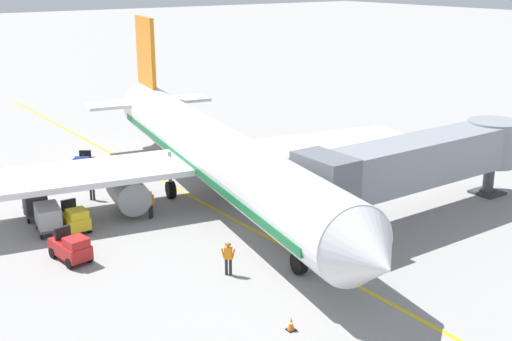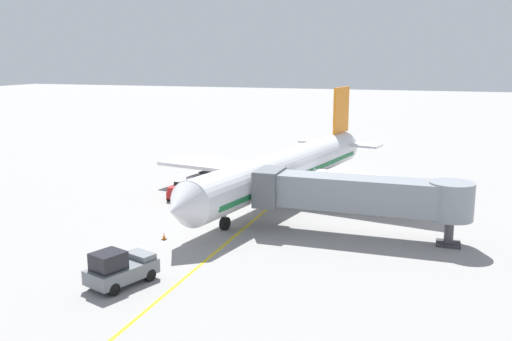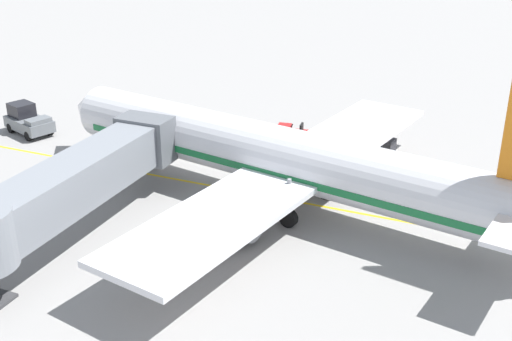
# 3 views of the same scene
# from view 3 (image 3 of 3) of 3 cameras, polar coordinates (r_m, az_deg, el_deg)

# --- Properties ---
(ground_plane) EXTENTS (400.00, 400.00, 0.00)m
(ground_plane) POSITION_cam_3_polar(r_m,az_deg,el_deg) (41.14, 4.98, -3.02)
(ground_plane) COLOR gray
(gate_lead_in_line) EXTENTS (0.24, 80.00, 0.01)m
(gate_lead_in_line) POSITION_cam_3_polar(r_m,az_deg,el_deg) (41.14, 4.98, -3.01)
(gate_lead_in_line) COLOR gold
(gate_lead_in_line) RESTS_ON ground
(parked_airliner) EXTENTS (30.44, 37.18, 10.63)m
(parked_airliner) POSITION_cam_3_polar(r_m,az_deg,el_deg) (39.66, 2.58, 1.06)
(parked_airliner) COLOR silver
(parked_airliner) RESTS_ON ground
(jet_bridge) EXTENTS (17.06, 3.50, 4.98)m
(jet_bridge) POSITION_cam_3_polar(r_m,az_deg,el_deg) (37.05, -15.91, -1.08)
(jet_bridge) COLOR gray
(jet_bridge) RESTS_ON ground
(pushback_tractor) EXTENTS (3.53, 4.88, 2.40)m
(pushback_tractor) POSITION_cam_3_polar(r_m,az_deg,el_deg) (55.99, -19.57, 4.20)
(pushback_tractor) COLOR slate
(pushback_tractor) RESTS_ON ground
(baggage_tug_lead) EXTENTS (2.39, 2.75, 1.62)m
(baggage_tug_lead) POSITION_cam_3_polar(r_m,az_deg,el_deg) (42.89, 17.61, -1.90)
(baggage_tug_lead) COLOR navy
(baggage_tug_lead) RESTS_ON ground
(baggage_tug_trailing) EXTENTS (1.33, 2.53, 1.62)m
(baggage_tug_trailing) POSITION_cam_3_polar(r_m,az_deg,el_deg) (48.45, 6.78, 2.03)
(baggage_tug_trailing) COLOR gold
(baggage_tug_trailing) RESTS_ON ground
(baggage_tug_spare) EXTENTS (1.59, 2.64, 1.62)m
(baggage_tug_spare) POSITION_cam_3_polar(r_m,az_deg,el_deg) (50.98, 3.18, 3.26)
(baggage_tug_spare) COLOR #B21E1E
(baggage_tug_spare) RESTS_ON ground
(baggage_cart_front) EXTENTS (1.65, 2.97, 1.58)m
(baggage_cart_front) POSITION_cam_3_polar(r_m,az_deg,el_deg) (49.39, 7.80, 2.69)
(baggage_cart_front) COLOR #4C4C51
(baggage_cart_front) RESTS_ON ground
(baggage_cart_second_in_train) EXTENTS (1.65, 2.97, 1.58)m
(baggage_cart_second_in_train) POSITION_cam_3_polar(r_m,az_deg,el_deg) (48.65, 10.93, 2.15)
(baggage_cart_second_in_train) COLOR #4C4C51
(baggage_cart_second_in_train) RESTS_ON ground
(ground_crew_wing_walker) EXTENTS (0.60, 0.55, 1.69)m
(ground_crew_wing_walker) POSITION_cam_3_polar(r_m,az_deg,el_deg) (48.45, -5.79, 2.38)
(ground_crew_wing_walker) COLOR #232328
(ground_crew_wing_walker) RESTS_ON ground
(ground_crew_loader) EXTENTS (0.68, 0.41, 1.69)m
(ground_crew_loader) POSITION_cam_3_polar(r_m,az_deg,el_deg) (44.70, 4.15, 0.59)
(ground_crew_loader) COLOR #232328
(ground_crew_loader) RESTS_ON ground
(ground_crew_marshaller) EXTENTS (0.58, 0.57, 1.69)m
(ground_crew_marshaller) POSITION_cam_3_polar(r_m,az_deg,el_deg) (44.89, 10.98, 0.30)
(ground_crew_marshaller) COLOR #232328
(ground_crew_marshaller) RESTS_ON ground
(safety_cone_nose_left) EXTENTS (0.36, 0.36, 0.59)m
(safety_cone_nose_left) POSITION_cam_3_polar(r_m,az_deg,el_deg) (52.13, -10.97, 2.82)
(safety_cone_nose_left) COLOR black
(safety_cone_nose_left) RESTS_ON ground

